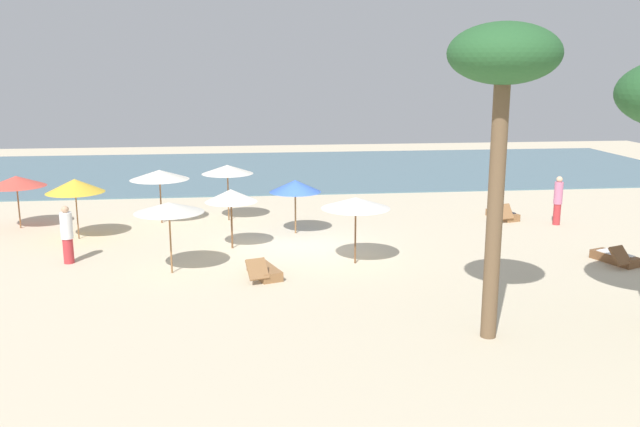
# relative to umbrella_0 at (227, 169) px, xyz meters

# --- Properties ---
(ground_plane) EXTENTS (60.00, 60.00, 0.00)m
(ground_plane) POSITION_rel_umbrella_0_xyz_m (2.49, -4.04, -2.06)
(ground_plane) COLOR beige
(ocean_water) EXTENTS (48.00, 16.00, 0.06)m
(ocean_water) POSITION_rel_umbrella_0_xyz_m (2.49, 12.96, -2.03)
(ocean_water) COLOR slate
(ocean_water) RESTS_ON ground_plane
(umbrella_0) EXTENTS (2.04, 2.04, 2.24)m
(umbrella_0) POSITION_rel_umbrella_0_xyz_m (0.00, 0.00, 0.00)
(umbrella_0) COLOR brown
(umbrella_0) RESTS_ON ground_plane
(umbrella_1) EXTENTS (2.30, 2.30, 2.11)m
(umbrella_1) POSITION_rel_umbrella_0_xyz_m (-2.63, -0.16, -0.14)
(umbrella_1) COLOR brown
(umbrella_1) RESTS_ON ground_plane
(umbrella_2) EXTENTS (2.04, 2.04, 2.17)m
(umbrella_2) POSITION_rel_umbrella_0_xyz_m (-5.30, -2.39, -0.13)
(umbrella_2) COLOR brown
(umbrella_2) RESTS_ON ground_plane
(umbrella_3) EXTENTS (2.14, 2.14, 2.11)m
(umbrella_3) POSITION_rel_umbrella_0_xyz_m (4.04, -6.55, -0.13)
(umbrella_3) COLOR brown
(umbrella_3) RESTS_ON ground_plane
(umbrella_4) EXTENTS (1.90, 1.90, 2.00)m
(umbrella_4) POSITION_rel_umbrella_0_xyz_m (2.49, -2.47, -0.29)
(umbrella_4) COLOR olive
(umbrella_4) RESTS_ON ground_plane
(umbrella_5) EXTENTS (2.05, 2.05, 2.16)m
(umbrella_5) POSITION_rel_umbrella_0_xyz_m (-1.58, -6.92, -0.06)
(umbrella_5) COLOR olive
(umbrella_5) RESTS_ON ground_plane
(umbrella_6) EXTENTS (2.15, 2.15, 2.02)m
(umbrella_6) POSITION_rel_umbrella_0_xyz_m (-7.89, -0.46, -0.24)
(umbrella_6) COLOR brown
(umbrella_6) RESTS_ON ground_plane
(umbrella_7) EXTENTS (1.76, 1.76, 2.03)m
(umbrella_7) POSITION_rel_umbrella_0_xyz_m (0.19, -4.30, -0.24)
(umbrella_7) COLOR brown
(umbrella_7) RESTS_ON ground_plane
(lounger_0) EXTENTS (1.14, 1.80, 0.68)m
(lounger_0) POSITION_rel_umbrella_0_xyz_m (12.17, -7.48, -1.88)
(lounger_0) COLOR brown
(lounger_0) RESTS_ON ground_plane
(lounger_1) EXTENTS (1.09, 1.78, 0.69)m
(lounger_1) POSITION_rel_umbrella_0_xyz_m (1.14, -7.61, -1.89)
(lounger_1) COLOR olive
(lounger_1) RESTS_ON ground_plane
(lounger_2) EXTENTS (0.99, 1.76, 0.72)m
(lounger_2) POSITION_rel_umbrella_0_xyz_m (11.04, -1.04, -1.88)
(lounger_2) COLOR olive
(lounger_2) RESTS_ON ground_plane
(person_0) EXTENTS (0.48, 0.48, 1.84)m
(person_0) POSITION_rel_umbrella_0_xyz_m (-4.89, -5.50, -1.13)
(person_0) COLOR #BF3338
(person_0) RESTS_ON ground_plane
(person_1) EXTENTS (0.46, 0.46, 1.91)m
(person_1) POSITION_rel_umbrella_0_xyz_m (12.72, -2.28, -1.08)
(person_1) COLOR #BF3338
(person_1) RESTS_ON ground_plane
(palm_1) EXTENTS (2.37, 2.37, 6.96)m
(palm_1) POSITION_rel_umbrella_0_xyz_m (6.08, -12.68, 3.95)
(palm_1) COLOR brown
(palm_1) RESTS_ON ground_plane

